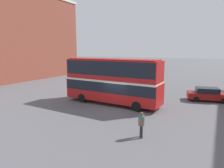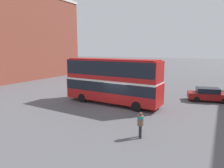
% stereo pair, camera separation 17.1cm
% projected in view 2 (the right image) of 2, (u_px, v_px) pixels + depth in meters
% --- Properties ---
extents(ground_plane, '(240.00, 240.00, 0.00)m').
position_uv_depth(ground_plane, '(116.00, 108.00, 19.78)').
color(ground_plane, '#5B5B60').
extents(building_row_left, '(11.73, 28.86, 16.30)m').
position_uv_depth(building_row_left, '(5.00, 36.00, 37.30)').
color(building_row_left, brown).
rests_on(building_row_left, ground_plane).
extents(double_decker_bus, '(10.42, 2.82, 4.74)m').
position_uv_depth(double_decker_bus, '(112.00, 79.00, 20.72)').
color(double_decker_bus, red).
rests_on(double_decker_bus, ground_plane).
extents(pedestrian_foreground, '(0.58, 0.58, 1.73)m').
position_uv_depth(pedestrian_foreground, '(140.00, 122.00, 12.92)').
color(pedestrian_foreground, '#232328').
rests_on(pedestrian_foreground, ground_plane).
extents(parked_car_kerb_near, '(4.75, 2.84, 1.50)m').
position_uv_depth(parked_car_kerb_near, '(209.00, 95.00, 22.13)').
color(parked_car_kerb_near, maroon).
rests_on(parked_car_kerb_near, ground_plane).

